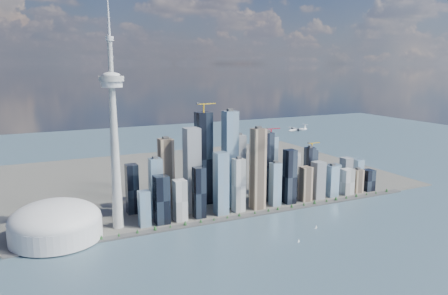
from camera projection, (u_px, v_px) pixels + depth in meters
name	position (u px, v px, depth m)	size (l,w,h in m)	color
ground	(297.00, 255.00, 898.25)	(4000.00, 4000.00, 0.00)	#33495A
seawall	(241.00, 217.00, 1119.66)	(1100.00, 22.00, 4.00)	#383838
land	(181.00, 177.00, 1518.98)	(1400.00, 900.00, 3.00)	#4C4C47
shoreline_trees	(241.00, 214.00, 1118.38)	(960.53, 7.20, 8.80)	#3F2D1E
skyscraper_cluster	(246.00, 174.00, 1205.55)	(736.00, 142.00, 282.48)	black
needle_tower	(114.00, 131.00, 1002.45)	(56.00, 56.00, 550.50)	#A09F9A
dome_stadium	(56.00, 223.00, 971.62)	(200.00, 200.00, 86.00)	silver
airplane	(298.00, 130.00, 1085.96)	(64.15, 56.93, 15.65)	silver
sailboat_west	(299.00, 241.00, 963.93)	(6.50, 3.29, 9.06)	silver
sailboat_east	(316.00, 227.00, 1043.95)	(7.05, 2.01, 9.81)	silver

